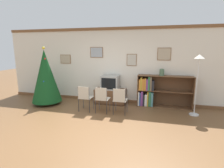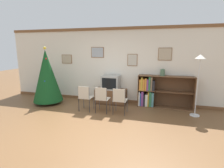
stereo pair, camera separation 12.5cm
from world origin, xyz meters
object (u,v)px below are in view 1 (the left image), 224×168
object	(u,v)px
tv_console	(110,96)
folding_chair_left	(85,97)
standing_lamp	(198,69)
folding_chair_center	(102,98)
bookshelf	(154,92)
christmas_tree	(46,76)
television	(110,82)
folding_chair_right	(120,99)
vase	(162,72)

from	to	relation	value
tv_console	folding_chair_left	world-z (taller)	folding_chair_left
tv_console	standing_lamp	bearing A→B (deg)	-9.66
folding_chair_center	folding_chair_left	bearing A→B (deg)	180.00
folding_chair_center	bookshelf	distance (m)	1.86
tv_console	bookshelf	world-z (taller)	bookshelf
christmas_tree	standing_lamp	xyz separation A→B (m)	(4.94, 0.12, 0.38)
television	tv_console	bearing A→B (deg)	90.00
christmas_tree	folding_chair_left	xyz separation A→B (m)	(1.64, -0.40, -0.54)
christmas_tree	television	distance (m)	2.29
folding_chair_left	standing_lamp	size ratio (longest dim) A/B	0.45
standing_lamp	christmas_tree	bearing A→B (deg)	-178.59
tv_console	folding_chair_right	bearing A→B (deg)	-60.51
tv_console	bookshelf	size ratio (longest dim) A/B	0.61
folding_chair_right	tv_console	bearing A→B (deg)	119.49
television	folding_chair_center	size ratio (longest dim) A/B	0.75
folding_chair_left	vase	xyz separation A→B (m)	(2.31, 1.06, 0.72)
folding_chair_left	vase	world-z (taller)	vase
tv_console	folding_chair_center	world-z (taller)	folding_chair_center
television	vase	xyz separation A→B (m)	(1.75, 0.07, 0.41)
folding_chair_center	tv_console	bearing A→B (deg)	90.00
tv_console	folding_chair_right	size ratio (longest dim) A/B	1.34
folding_chair_right	bookshelf	distance (m)	1.44
folding_chair_center	standing_lamp	world-z (taller)	standing_lamp
tv_console	vase	distance (m)	1.98
folding_chair_left	bookshelf	world-z (taller)	bookshelf
folding_chair_left	folding_chair_center	world-z (taller)	same
television	folding_chair_left	size ratio (longest dim) A/B	0.75
christmas_tree	folding_chair_right	xyz separation A→B (m)	(2.76, -0.40, -0.54)
christmas_tree	television	size ratio (longest dim) A/B	3.28
tv_console	folding_chair_center	bearing A→B (deg)	-90.00
folding_chair_right	vase	xyz separation A→B (m)	(1.19, 1.06, 0.72)
tv_console	television	size ratio (longest dim) A/B	1.78
tv_console	television	xyz separation A→B (m)	(-0.00, -0.00, 0.51)
standing_lamp	folding_chair_right	bearing A→B (deg)	-166.48
tv_console	bookshelf	distance (m)	1.54
folding_chair_left	folding_chair_right	bearing A→B (deg)	0.00
folding_chair_left	folding_chair_right	xyz separation A→B (m)	(1.12, 0.00, 0.00)
folding_chair_right	standing_lamp	world-z (taller)	standing_lamp
tv_console	folding_chair_left	distance (m)	1.15
folding_chair_right	vase	world-z (taller)	vase
christmas_tree	folding_chair_center	size ratio (longest dim) A/B	2.48
television	folding_chair_right	world-z (taller)	television
folding_chair_center	standing_lamp	distance (m)	2.93
folding_chair_center	vase	bearing A→B (deg)	31.09
standing_lamp	bookshelf	bearing A→B (deg)	155.92
christmas_tree	standing_lamp	world-z (taller)	christmas_tree
tv_console	christmas_tree	bearing A→B (deg)	-165.06
folding_chair_left	tv_console	bearing A→B (deg)	60.51
folding_chair_center	christmas_tree	bearing A→B (deg)	169.66
tv_console	bookshelf	bearing A→B (deg)	2.90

